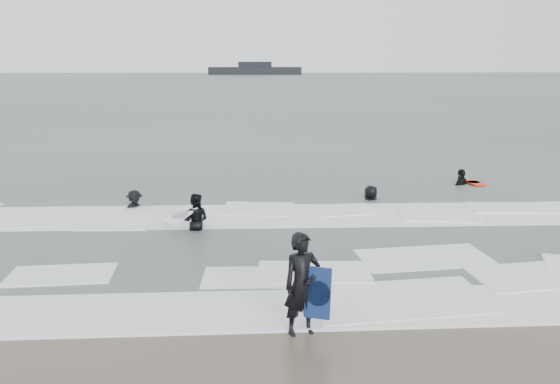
{
  "coord_description": "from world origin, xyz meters",
  "views": [
    {
      "loc": [
        -0.6,
        -10.76,
        5.04
      ],
      "look_at": [
        0.0,
        5.0,
        1.1
      ],
      "focal_mm": 35.0,
      "sensor_mm": 36.0,
      "label": 1
    }
  ],
  "objects_px": {
    "surfer_right_near": "(461,185)",
    "surfer_right_far": "(371,201)",
    "surfer_wading": "(196,230)",
    "surfer_breaker": "(135,210)",
    "vessel_horizon": "(255,70)",
    "surfer_centre": "(302,333)"
  },
  "relations": [
    {
      "from": "surfer_breaker",
      "to": "vessel_horizon",
      "type": "bearing_deg",
      "value": 43.72
    },
    {
      "from": "surfer_centre",
      "to": "surfer_right_near",
      "type": "relative_size",
      "value": 1.09
    },
    {
      "from": "surfer_right_near",
      "to": "surfer_wading",
      "type": "bearing_deg",
      "value": -11.23
    },
    {
      "from": "surfer_centre",
      "to": "surfer_right_far",
      "type": "height_order",
      "value": "surfer_centre"
    },
    {
      "from": "surfer_wading",
      "to": "surfer_right_far",
      "type": "height_order",
      "value": "surfer_right_far"
    },
    {
      "from": "surfer_right_far",
      "to": "vessel_horizon",
      "type": "bearing_deg",
      "value": -114.48
    },
    {
      "from": "surfer_wading",
      "to": "surfer_breaker",
      "type": "xyz_separation_m",
      "value": [
        -2.32,
        2.34,
        0.0
      ]
    },
    {
      "from": "surfer_centre",
      "to": "surfer_right_far",
      "type": "xyz_separation_m",
      "value": [
        3.21,
        9.47,
        0.0
      ]
    },
    {
      "from": "surfer_right_near",
      "to": "surfer_right_far",
      "type": "distance_m",
      "value": 4.68
    },
    {
      "from": "surfer_centre",
      "to": "surfer_right_near",
      "type": "xyz_separation_m",
      "value": [
        7.31,
        11.72,
        0.0
      ]
    },
    {
      "from": "surfer_wading",
      "to": "surfer_right_near",
      "type": "height_order",
      "value": "surfer_right_near"
    },
    {
      "from": "surfer_right_near",
      "to": "surfer_right_far",
      "type": "relative_size",
      "value": 1.07
    },
    {
      "from": "surfer_wading",
      "to": "surfer_right_far",
      "type": "distance_m",
      "value": 6.68
    },
    {
      "from": "surfer_wading",
      "to": "surfer_right_far",
      "type": "xyz_separation_m",
      "value": [
        5.88,
        3.18,
        0.0
      ]
    },
    {
      "from": "surfer_breaker",
      "to": "vessel_horizon",
      "type": "height_order",
      "value": "vessel_horizon"
    },
    {
      "from": "surfer_breaker",
      "to": "surfer_right_near",
      "type": "relative_size",
      "value": 0.83
    },
    {
      "from": "surfer_right_near",
      "to": "vessel_horizon",
      "type": "height_order",
      "value": "vessel_horizon"
    },
    {
      "from": "surfer_centre",
      "to": "surfer_breaker",
      "type": "xyz_separation_m",
      "value": [
        -4.99,
        8.64,
        0.0
      ]
    },
    {
      "from": "surfer_wading",
      "to": "vessel_horizon",
      "type": "bearing_deg",
      "value": -80.05
    },
    {
      "from": "surfer_wading",
      "to": "surfer_right_near",
      "type": "xyz_separation_m",
      "value": [
        9.98,
        5.43,
        0.0
      ]
    },
    {
      "from": "surfer_wading",
      "to": "surfer_breaker",
      "type": "bearing_deg",
      "value": -35.03
    },
    {
      "from": "surfer_breaker",
      "to": "surfer_right_near",
      "type": "distance_m",
      "value": 12.68
    }
  ]
}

